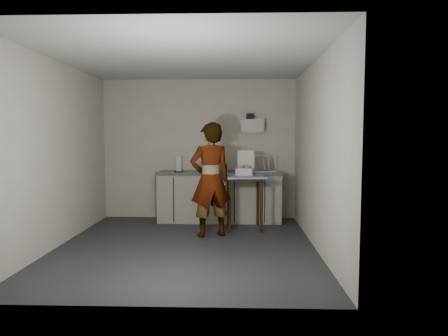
{
  "coord_description": "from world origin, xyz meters",
  "views": [
    {
      "loc": [
        0.71,
        -5.5,
        1.56
      ],
      "look_at": [
        0.52,
        0.45,
        1.07
      ],
      "focal_mm": 32.0,
      "sensor_mm": 36.0,
      "label": 1
    }
  ],
  "objects_px": {
    "kitchen_counter": "(220,198)",
    "soap_bottle": "(213,164)",
    "standing_man": "(210,180)",
    "dark_bottle": "(209,164)",
    "dish_rack": "(264,168)",
    "side_table": "(244,182)",
    "soda_can": "(226,168)",
    "paper_towel": "(179,164)",
    "bakery_box": "(245,169)"
  },
  "relations": [
    {
      "from": "soap_bottle",
      "to": "dark_bottle",
      "type": "xyz_separation_m",
      "value": [
        -0.09,
        0.13,
        -0.01
      ]
    },
    {
      "from": "soda_can",
      "to": "paper_towel",
      "type": "height_order",
      "value": "paper_towel"
    },
    {
      "from": "dish_rack",
      "to": "soap_bottle",
      "type": "bearing_deg",
      "value": -173.58
    },
    {
      "from": "side_table",
      "to": "paper_towel",
      "type": "xyz_separation_m",
      "value": [
        -1.17,
        0.5,
        0.26
      ]
    },
    {
      "from": "soap_bottle",
      "to": "dish_rack",
      "type": "bearing_deg",
      "value": 6.42
    },
    {
      "from": "bakery_box",
      "to": "standing_man",
      "type": "bearing_deg",
      "value": -124.79
    },
    {
      "from": "soap_bottle",
      "to": "dark_bottle",
      "type": "distance_m",
      "value": 0.16
    },
    {
      "from": "soda_can",
      "to": "paper_towel",
      "type": "bearing_deg",
      "value": -169.63
    },
    {
      "from": "standing_man",
      "to": "dish_rack",
      "type": "xyz_separation_m",
      "value": [
        0.9,
        1.12,
        0.1
      ]
    },
    {
      "from": "kitchen_counter",
      "to": "dark_bottle",
      "type": "bearing_deg",
      "value": 170.13
    },
    {
      "from": "dark_bottle",
      "to": "soda_can",
      "type": "bearing_deg",
      "value": 2.83
    },
    {
      "from": "standing_man",
      "to": "bakery_box",
      "type": "bearing_deg",
      "value": -154.67
    },
    {
      "from": "soda_can",
      "to": "dark_bottle",
      "type": "height_order",
      "value": "dark_bottle"
    },
    {
      "from": "soda_can",
      "to": "bakery_box",
      "type": "relative_size",
      "value": 0.31
    },
    {
      "from": "standing_man",
      "to": "dish_rack",
      "type": "relative_size",
      "value": 4.22
    },
    {
      "from": "standing_man",
      "to": "paper_towel",
      "type": "relative_size",
      "value": 6.02
    },
    {
      "from": "side_table",
      "to": "soap_bottle",
      "type": "bearing_deg",
      "value": 133.58
    },
    {
      "from": "kitchen_counter",
      "to": "standing_man",
      "type": "distance_m",
      "value": 1.2
    },
    {
      "from": "paper_towel",
      "to": "soda_can",
      "type": "bearing_deg",
      "value": 10.37
    },
    {
      "from": "soap_bottle",
      "to": "paper_towel",
      "type": "xyz_separation_m",
      "value": [
        -0.62,
        -0.0,
        -0.0
      ]
    },
    {
      "from": "dark_bottle",
      "to": "dish_rack",
      "type": "relative_size",
      "value": 0.62
    },
    {
      "from": "kitchen_counter",
      "to": "standing_man",
      "type": "bearing_deg",
      "value": -94.96
    },
    {
      "from": "standing_man",
      "to": "paper_towel",
      "type": "bearing_deg",
      "value": -79.63
    },
    {
      "from": "dish_rack",
      "to": "bakery_box",
      "type": "bearing_deg",
      "value": -124.11
    },
    {
      "from": "soap_bottle",
      "to": "side_table",
      "type": "bearing_deg",
      "value": -42.64
    },
    {
      "from": "side_table",
      "to": "soda_can",
      "type": "height_order",
      "value": "soda_can"
    },
    {
      "from": "kitchen_counter",
      "to": "bakery_box",
      "type": "relative_size",
      "value": 5.57
    },
    {
      "from": "soda_can",
      "to": "bakery_box",
      "type": "distance_m",
      "value": 0.67
    },
    {
      "from": "side_table",
      "to": "bakery_box",
      "type": "height_order",
      "value": "bakery_box"
    },
    {
      "from": "standing_man",
      "to": "dark_bottle",
      "type": "xyz_separation_m",
      "value": [
        -0.1,
        1.15,
        0.16
      ]
    },
    {
      "from": "soap_bottle",
      "to": "soda_can",
      "type": "relative_size",
      "value": 2.22
    },
    {
      "from": "dark_bottle",
      "to": "dish_rack",
      "type": "height_order",
      "value": "dish_rack"
    },
    {
      "from": "soap_bottle",
      "to": "soda_can",
      "type": "height_order",
      "value": "soap_bottle"
    },
    {
      "from": "soda_can",
      "to": "dish_rack",
      "type": "distance_m",
      "value": 0.7
    },
    {
      "from": "standing_man",
      "to": "dark_bottle",
      "type": "distance_m",
      "value": 1.16
    },
    {
      "from": "soap_bottle",
      "to": "paper_towel",
      "type": "relative_size",
      "value": 0.96
    },
    {
      "from": "side_table",
      "to": "dish_rack",
      "type": "xyz_separation_m",
      "value": [
        0.37,
        0.6,
        0.19
      ]
    },
    {
      "from": "soap_bottle",
      "to": "dark_bottle",
      "type": "relative_size",
      "value": 1.08
    },
    {
      "from": "dark_bottle",
      "to": "paper_towel",
      "type": "bearing_deg",
      "value": -165.39
    },
    {
      "from": "side_table",
      "to": "bakery_box",
      "type": "distance_m",
      "value": 0.22
    },
    {
      "from": "dark_bottle",
      "to": "kitchen_counter",
      "type": "bearing_deg",
      "value": -9.87
    },
    {
      "from": "kitchen_counter",
      "to": "paper_towel",
      "type": "distance_m",
      "value": 0.96
    },
    {
      "from": "side_table",
      "to": "dish_rack",
      "type": "relative_size",
      "value": 2.16
    },
    {
      "from": "soap_bottle",
      "to": "standing_man",
      "type": "bearing_deg",
      "value": -89.36
    },
    {
      "from": "standing_man",
      "to": "soap_bottle",
      "type": "height_order",
      "value": "standing_man"
    },
    {
      "from": "kitchen_counter",
      "to": "dish_rack",
      "type": "relative_size",
      "value": 5.37
    },
    {
      "from": "standing_man",
      "to": "bakery_box",
      "type": "relative_size",
      "value": 4.38
    },
    {
      "from": "standing_man",
      "to": "soap_bottle",
      "type": "distance_m",
      "value": 1.03
    },
    {
      "from": "bakery_box",
      "to": "soap_bottle",
      "type": "bearing_deg",
      "value": 150.36
    },
    {
      "from": "kitchen_counter",
      "to": "soap_bottle",
      "type": "height_order",
      "value": "soap_bottle"
    }
  ]
}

